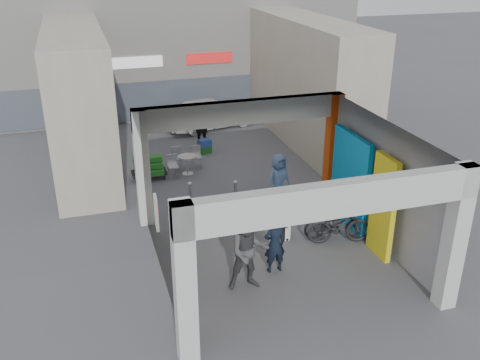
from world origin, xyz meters
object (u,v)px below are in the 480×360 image
object	(u,v)px
border_collie	(286,231)
white_van	(209,113)
cafe_set	(183,164)
produce_stand	(149,171)
bicycle_rear	(339,226)
man_crates	(202,128)
man_back_turned	(249,251)
man_elderly	(278,179)
man_with_dog	(275,244)
bicycle_front	(335,223)

from	to	relation	value
border_collie	white_van	world-z (taller)	white_van
cafe_set	produce_stand	size ratio (longest dim) A/B	1.14
bicycle_rear	cafe_set	bearing A→B (deg)	37.81
produce_stand	border_collie	world-z (taller)	produce_stand
border_collie	man_crates	xyz separation A→B (m)	(-0.56, 7.79, 0.64)
man_back_turned	bicycle_rear	distance (m)	3.33
man_elderly	white_van	size ratio (longest dim) A/B	0.41
man_back_turned	man_crates	size ratio (longest dim) A/B	1.12
produce_stand	man_crates	xyz separation A→B (m)	(2.52, 2.44, 0.58)
produce_stand	border_collie	size ratio (longest dim) A/B	1.90
man_with_dog	man_elderly	bearing A→B (deg)	-114.93
white_van	cafe_set	bearing A→B (deg)	141.50
man_back_turned	white_van	world-z (taller)	man_back_turned
border_collie	bicycle_rear	distance (m)	1.49
bicycle_front	bicycle_rear	xyz separation A→B (m)	(-0.02, -0.27, 0.07)
cafe_set	bicycle_rear	xyz separation A→B (m)	(3.11, -6.29, 0.24)
cafe_set	man_back_turned	xyz separation A→B (m)	(0.07, -7.57, 0.71)
man_with_dog	bicycle_front	distance (m)	2.49
man_crates	border_collie	bearing A→B (deg)	113.60
produce_stand	man_back_turned	xyz separation A→B (m)	(1.36, -7.25, 0.69)
bicycle_front	bicycle_rear	distance (m)	0.28
man_crates	white_van	world-z (taller)	man_crates
produce_stand	man_back_turned	bearing A→B (deg)	-95.65
bicycle_front	bicycle_rear	world-z (taller)	bicycle_rear
border_collie	man_back_turned	xyz separation A→B (m)	(-1.72, -1.90, 0.75)
border_collie	man_with_dog	world-z (taller)	man_with_dog
white_van	man_crates	bearing A→B (deg)	146.15
border_collie	produce_stand	bearing A→B (deg)	142.28
man_with_dog	white_van	size ratio (longest dim) A/B	0.38
cafe_set	man_crates	bearing A→B (deg)	59.90
cafe_set	produce_stand	bearing A→B (deg)	-166.05
bicycle_front	produce_stand	bearing A→B (deg)	50.48
man_elderly	white_van	distance (m)	8.22
produce_stand	man_elderly	bearing A→B (deg)	-57.25
cafe_set	border_collie	bearing A→B (deg)	-72.49
border_collie	man_back_turned	distance (m)	2.67
produce_stand	man_with_dog	world-z (taller)	man_with_dog
man_elderly	bicycle_rear	distance (m)	2.91
bicycle_rear	produce_stand	bearing A→B (deg)	47.92
man_with_dog	man_crates	bearing A→B (deg)	-94.77
man_with_dog	man_crates	xyz separation A→B (m)	(0.32, 9.21, 0.12)
man_with_dog	man_crates	world-z (taller)	man_crates
man_elderly	bicycle_front	xyz separation A→B (m)	(0.76, -2.52, -0.38)
man_back_turned	bicycle_front	world-z (taller)	man_back_turned
produce_stand	man_crates	bearing A→B (deg)	27.81
man_with_dog	man_back_turned	world-z (taller)	man_back_turned
man_back_turned	man_elderly	xyz separation A→B (m)	(2.30, 4.07, -0.16)
cafe_set	man_crates	world-z (taller)	man_crates
man_crates	cafe_set	bearing A→B (deg)	79.39
man_back_turned	man_elderly	world-z (taller)	man_back_turned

